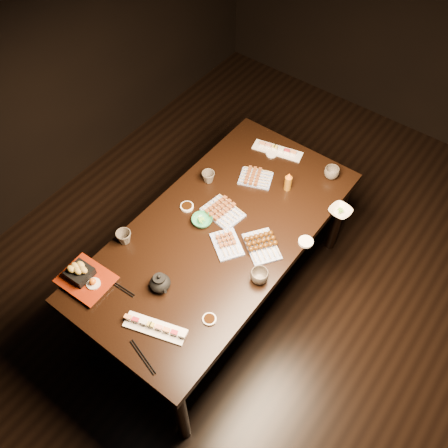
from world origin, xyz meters
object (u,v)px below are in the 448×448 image
at_px(sushi_platter_near, 155,327).
at_px(teacup_far_left, 208,177).
at_px(sushi_platter_far, 278,149).
at_px(teacup_mid_right, 259,276).
at_px(teapot, 160,282).
at_px(dining_table, 219,267).
at_px(tempura_tray, 85,276).
at_px(yakitori_plate_center, 223,210).
at_px(edamame_bowl_green, 202,221).
at_px(yakitori_plate_right, 227,242).
at_px(condiment_bottle, 288,181).
at_px(teacup_near_left, 124,237).
at_px(teacup_far_right, 332,173).
at_px(yakitori_plate_left, 256,176).
at_px(edamame_bowl_cream, 340,211).

relative_size(sushi_platter_near, teacup_far_left, 4.01).
relative_size(sushi_platter_near, sushi_platter_far, 0.98).
bearing_deg(teacup_mid_right, sushi_platter_near, -114.81).
height_order(sushi_platter_far, teapot, teapot).
distance_m(dining_table, tempura_tray, 0.89).
distance_m(sushi_platter_near, teacup_far_left, 1.03).
bearing_deg(teacup_far_left, sushi_platter_far, 67.76).
bearing_deg(yakitori_plate_center, teacup_mid_right, -21.16).
bearing_deg(yakitori_plate_center, edamame_bowl_green, -104.24).
height_order(edamame_bowl_green, teapot, teapot).
xyz_separation_m(yakitori_plate_right, condiment_bottle, (0.04, 0.56, 0.04)).
distance_m(yakitori_plate_center, teacup_far_left, 0.27).
distance_m(teacup_near_left, teacup_far_right, 1.33).
bearing_deg(edamame_bowl_green, condiment_bottle, 64.18).
xyz_separation_m(sushi_platter_near, yakitori_plate_left, (-0.18, 1.14, 0.01)).
distance_m(edamame_bowl_cream, teapot, 1.14).
height_order(sushi_platter_far, teacup_near_left, teacup_near_left).
relative_size(sushi_platter_near, teacup_near_left, 3.73).
xyz_separation_m(yakitori_plate_center, teacup_far_right, (0.36, 0.64, 0.01)).
relative_size(dining_table, yakitori_plate_left, 9.08).
height_order(dining_table, edamame_bowl_cream, edamame_bowl_cream).
height_order(dining_table, sushi_platter_far, sushi_platter_far).
bearing_deg(dining_table, tempura_tray, -106.32).
height_order(yakitori_plate_center, edamame_bowl_green, yakitori_plate_center).
distance_m(dining_table, yakitori_plate_right, 0.41).
bearing_deg(yakitori_plate_right, yakitori_plate_left, 141.36).
xyz_separation_m(yakitori_plate_left, teacup_far_right, (0.36, 0.30, 0.01)).
relative_size(teacup_near_left, teacup_mid_right, 0.88).
bearing_deg(dining_table, yakitori_plate_left, 109.42).
xyz_separation_m(edamame_bowl_cream, teacup_far_right, (-0.19, 0.22, 0.02)).
distance_m(yakitori_plate_center, yakitori_plate_right, 0.23).
xyz_separation_m(tempura_tray, teacup_far_right, (0.66, 1.45, -0.01)).
relative_size(yakitori_plate_center, teapot, 1.72).
xyz_separation_m(edamame_bowl_green, condiment_bottle, (0.25, 0.52, 0.05)).
relative_size(yakitori_plate_left, teacup_far_right, 2.12).
bearing_deg(teacup_mid_right, tempura_tray, -142.41).
bearing_deg(yakitori_plate_center, edamame_bowl_cream, 46.08).
height_order(yakitori_plate_center, yakitori_plate_right, yakitori_plate_center).
height_order(sushi_platter_far, edamame_bowl_cream, sushi_platter_far).
height_order(yakitori_plate_right, teacup_far_right, teacup_far_right).
relative_size(teacup_far_left, teacup_far_right, 0.86).
height_order(tempura_tray, teacup_near_left, tempura_tray).
distance_m(teacup_near_left, teacup_mid_right, 0.79).
bearing_deg(teacup_far_right, sushi_platter_near, -97.26).
relative_size(sushi_platter_near, edamame_bowl_green, 2.66).
bearing_deg(tempura_tray, sushi_platter_far, 77.28).
bearing_deg(condiment_bottle, edamame_bowl_green, -115.82).
distance_m(sushi_platter_near, edamame_bowl_cream, 1.27).
bearing_deg(edamame_bowl_green, tempura_tray, -109.67).
bearing_deg(tempura_tray, edamame_bowl_green, 68.13).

